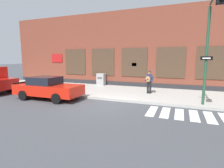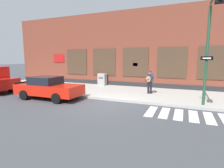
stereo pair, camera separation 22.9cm
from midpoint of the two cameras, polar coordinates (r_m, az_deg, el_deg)
The scene contains 8 objects.
ground_plane at distance 10.47m, azimuth -1.51°, elevation -6.87°, with size 160.00×160.00×0.00m, color #424449.
sidewalk at distance 13.95m, azimuth 4.96°, elevation -2.75°, with size 28.00×5.54×0.16m.
building_backdrop at distance 18.30m, azimuth 9.73°, elevation 10.74°, with size 28.00×4.06×7.15m.
crosswalk at distance 9.47m, azimuth 29.80°, elevation -9.58°, with size 5.78×1.90×0.01m.
red_car at distance 12.65m, azimuth -19.58°, elevation -1.15°, with size 4.62×2.03×1.53m.
busker at distance 13.18m, azimuth 12.67°, elevation 1.07°, with size 0.71×0.52×1.70m.
traffic_light at distance 9.77m, azimuth 30.30°, elevation 14.35°, with size 0.60×3.34×5.49m.
utility_box at distance 17.14m, azimuth -2.79°, elevation 1.54°, with size 0.77×0.66×1.15m.
Camera 2 is at (4.26, -9.17, 2.72)m, focal length 28.00 mm.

